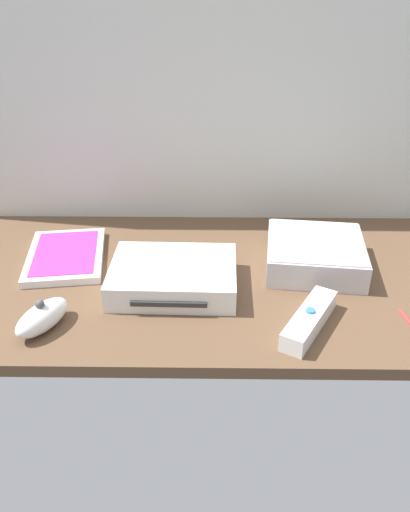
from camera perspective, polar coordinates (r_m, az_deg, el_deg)
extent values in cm
cube|color=brown|center=(93.03, 0.00, -2.68)|extent=(100.00, 48.00, 2.00)
cube|color=silver|center=(104.52, 0.19, 20.44)|extent=(110.00, 1.20, 64.00)
cube|color=white|center=(88.34, -3.47, -2.21)|extent=(21.36, 16.47, 4.40)
cube|color=#2D2D2D|center=(81.53, -3.99, -5.26)|extent=(12.01, 0.87, 0.80)
cube|color=silver|center=(95.99, 11.91, 0.15)|extent=(18.78, 18.78, 5.00)
cube|color=silver|center=(94.74, 12.07, 1.55)|extent=(18.03, 18.03, 0.30)
cube|color=white|center=(100.50, -14.96, 0.00)|extent=(16.09, 20.69, 1.40)
cube|color=#B233B2|center=(100.13, -15.02, 0.38)|extent=(13.30, 17.72, 0.16)
cube|color=white|center=(80.73, 11.32, -6.86)|extent=(10.48, 14.63, 3.00)
cylinder|color=#387FDB|center=(79.75, 11.44, -5.88)|extent=(1.40, 1.40, 0.40)
ellipsoid|color=white|center=(82.57, -17.35, -6.41)|extent=(8.57, 10.90, 4.00)
sphere|color=#4C4C4C|center=(81.24, -17.60, -5.04)|extent=(1.40, 1.40, 1.40)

